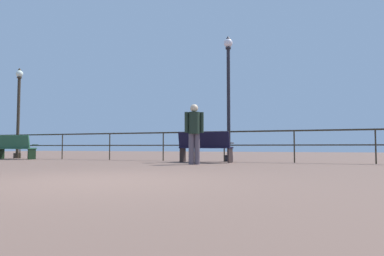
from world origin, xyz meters
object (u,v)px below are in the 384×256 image
at_px(bench_near_left, 205,145).
at_px(lamppost_left, 18,110).
at_px(person_by_bench, 194,130).
at_px(bench_far_left, 14,146).
at_px(lamppost_center, 228,92).

relative_size(bench_near_left, lamppost_left, 0.43).
height_order(lamppost_left, person_by_bench, lamppost_left).
distance_m(bench_far_left, lamppost_left, 2.16).
bearing_deg(person_by_bench, bench_far_left, 171.57).
bearing_deg(lamppost_center, bench_near_left, -115.97).
height_order(lamppost_center, person_by_bench, lamppost_center).
distance_m(bench_far_left, lamppost_center, 8.89).
relative_size(lamppost_left, person_by_bench, 2.34).
xyz_separation_m(lamppost_left, lamppost_center, (9.62, -0.00, 0.25)).
xyz_separation_m(bench_far_left, lamppost_center, (8.63, 1.06, 1.85)).
bearing_deg(lamppost_center, person_by_bench, -100.46).
distance_m(bench_far_left, person_by_bench, 8.31).
xyz_separation_m(bench_far_left, bench_near_left, (8.11, 0.00, 0.02)).
xyz_separation_m(lamppost_center, person_by_bench, (-0.42, -2.28, -1.39)).
xyz_separation_m(lamppost_left, person_by_bench, (9.20, -2.28, -1.14)).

